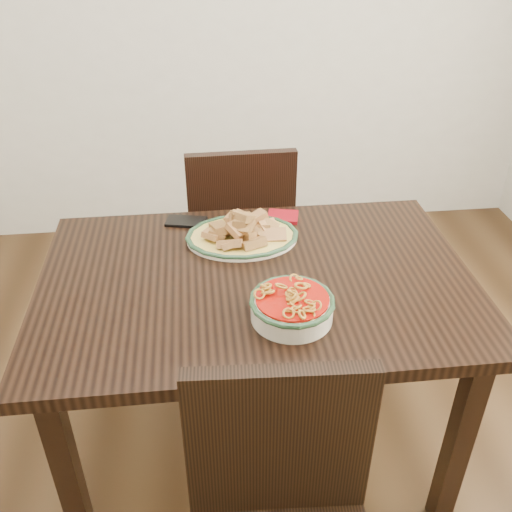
{
  "coord_description": "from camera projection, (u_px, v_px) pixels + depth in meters",
  "views": [
    {
      "loc": [
        -0.14,
        -1.27,
        1.71
      ],
      "look_at": [
        0.01,
        0.11,
        0.81
      ],
      "focal_mm": 40.0,
      "sensor_mm": 36.0,
      "label": 1
    }
  ],
  "objects": [
    {
      "name": "floor",
      "position": [
        256.0,
        467.0,
        2.0
      ],
      "size": [
        3.5,
        3.5,
        0.0
      ],
      "primitive_type": "plane",
      "color": "#321F0F",
      "rests_on": "ground"
    },
    {
      "name": "dining_table",
      "position": [
        257.0,
        302.0,
        1.72
      ],
      "size": [
        1.27,
        0.85,
        0.75
      ],
      "color": "black",
      "rests_on": "ground"
    },
    {
      "name": "chair_far",
      "position": [
        240.0,
        230.0,
        2.4
      ],
      "size": [
        0.43,
        0.43,
        0.89
      ],
      "rotation": [
        0.0,
        0.0,
        3.16
      ],
      "color": "black",
      "rests_on": "ground"
    },
    {
      "name": "fish_plate",
      "position": [
        242.0,
        228.0,
        1.82
      ],
      "size": [
        0.36,
        0.28,
        0.11
      ],
      "color": "#F0E3CB",
      "rests_on": "dining_table"
    },
    {
      "name": "noodle_bowl",
      "position": [
        292.0,
        304.0,
        1.49
      ],
      "size": [
        0.23,
        0.23,
        0.08
      ],
      "color": "beige",
      "rests_on": "dining_table"
    },
    {
      "name": "smartphone",
      "position": [
        186.0,
        221.0,
        1.94
      ],
      "size": [
        0.15,
        0.1,
        0.01
      ],
      "primitive_type": "cube",
      "rotation": [
        0.0,
        0.0,
        -0.22
      ],
      "color": "black",
      "rests_on": "dining_table"
    },
    {
      "name": "napkin",
      "position": [
        283.0,
        217.0,
        1.97
      ],
      "size": [
        0.12,
        0.11,
        0.01
      ],
      "primitive_type": "cube",
      "rotation": [
        0.0,
        0.0,
        -0.22
      ],
      "color": "maroon",
      "rests_on": "dining_table"
    }
  ]
}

